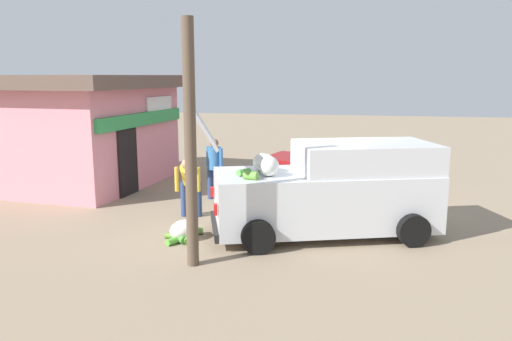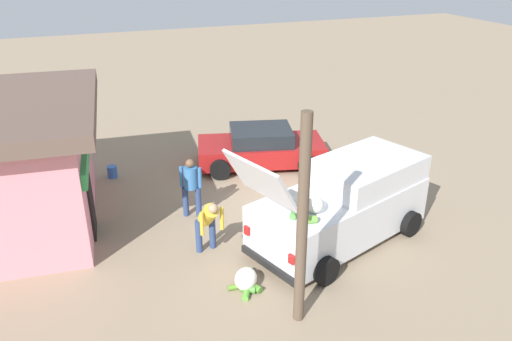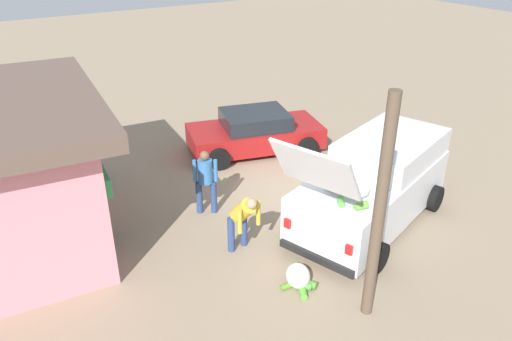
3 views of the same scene
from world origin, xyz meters
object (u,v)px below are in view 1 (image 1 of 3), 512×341
(delivery_van, at_px, (331,189))
(paint_bucket, at_px, (192,169))
(customer_bending, at_px, (189,182))
(storefront_bar, at_px, (94,129))
(unloaded_banana_pile, at_px, (184,231))
(vendor_standing, at_px, (215,165))
(parked_sedan, at_px, (331,166))

(delivery_van, height_order, paint_bucket, delivery_van)
(customer_bending, bearing_deg, storefront_bar, 53.63)
(storefront_bar, bearing_deg, paint_bucket, -47.04)
(delivery_van, height_order, unloaded_banana_pile, delivery_van)
(customer_bending, height_order, unloaded_banana_pile, customer_bending)
(delivery_van, bearing_deg, unloaded_banana_pile, 109.37)
(delivery_van, bearing_deg, paint_bucket, 41.43)
(vendor_standing, distance_m, customer_bending, 1.81)
(parked_sedan, bearing_deg, storefront_bar, 101.67)
(storefront_bar, distance_m, customer_bending, 4.87)
(parked_sedan, distance_m, customer_bending, 5.16)
(unloaded_banana_pile, relative_size, paint_bucket, 2.65)
(unloaded_banana_pile, xyz_separation_m, paint_bucket, (6.41, 1.98, 0.01))
(delivery_van, xyz_separation_m, parked_sedan, (4.73, 0.26, -0.36))
(storefront_bar, xyz_separation_m, unloaded_banana_pile, (-4.31, -4.23, -1.50))
(unloaded_banana_pile, height_order, paint_bucket, unloaded_banana_pile)
(paint_bucket, bearing_deg, unloaded_banana_pile, -162.85)
(delivery_van, relative_size, unloaded_banana_pile, 5.49)
(vendor_standing, bearing_deg, storefront_bar, 75.17)
(storefront_bar, bearing_deg, vendor_standing, -104.83)
(delivery_van, distance_m, customer_bending, 3.21)
(delivery_van, xyz_separation_m, customer_bending, (0.48, 3.17, -0.08))
(customer_bending, distance_m, unloaded_banana_pile, 1.66)
(unloaded_banana_pile, bearing_deg, paint_bucket, 17.15)
(storefront_bar, relative_size, unloaded_banana_pile, 6.19)
(storefront_bar, height_order, unloaded_banana_pile, storefront_bar)
(delivery_van, relative_size, customer_bending, 3.70)
(vendor_standing, relative_size, paint_bucket, 4.45)
(customer_bending, xyz_separation_m, paint_bucket, (4.94, 1.61, -0.67))
(parked_sedan, height_order, paint_bucket, parked_sedan)
(paint_bucket, bearing_deg, vendor_standing, -151.83)
(parked_sedan, distance_m, paint_bucket, 4.60)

